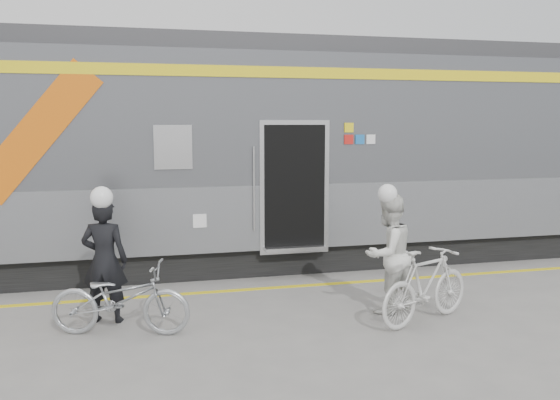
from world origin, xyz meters
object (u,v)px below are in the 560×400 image
object	(u,v)px
woman	(388,254)
bicycle_right	(426,286)
bicycle_left	(120,299)
man	(105,260)

from	to	relation	value
woman	bicycle_right	bearing A→B (deg)	95.18
bicycle_left	bicycle_right	bearing A→B (deg)	-82.01
bicycle_left	woman	xyz separation A→B (m)	(3.62, 0.05, 0.37)
man	woman	size ratio (longest dim) A/B	1.01
bicycle_left	bicycle_right	xyz separation A→B (m)	(3.92, -0.50, 0.04)
bicycle_left	man	bearing A→B (deg)	35.29
bicycle_right	bicycle_left	bearing A→B (deg)	59.25
woman	bicycle_right	xyz separation A→B (m)	(0.30, -0.55, -0.33)
woman	bicycle_left	bearing A→B (deg)	-22.70
woman	bicycle_right	distance (m)	0.71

